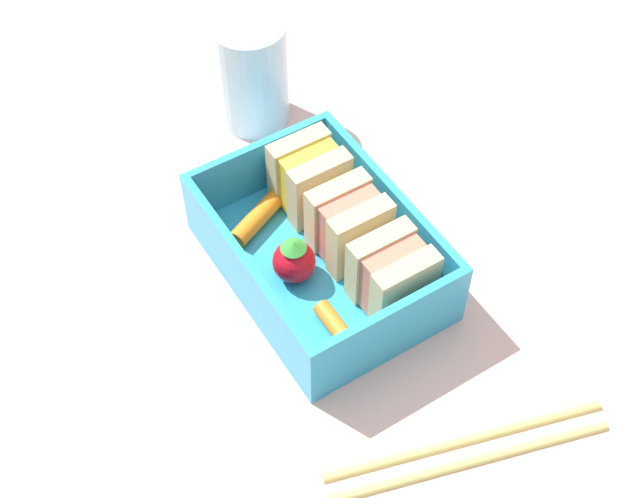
% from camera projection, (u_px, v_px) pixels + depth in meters
% --- Properties ---
extents(ground_plane, '(1.20, 1.20, 0.02)m').
position_uv_depth(ground_plane, '(320.00, 280.00, 0.66)').
color(ground_plane, beige).
extents(bento_tray, '(0.18, 0.13, 0.01)m').
position_uv_depth(bento_tray, '(320.00, 267.00, 0.65)').
color(bento_tray, '#2D9DCB').
rests_on(bento_tray, ground_plane).
extents(bento_rim, '(0.18, 0.13, 0.05)m').
position_uv_depth(bento_rim, '(320.00, 242.00, 0.62)').
color(bento_rim, '#2D9DCB').
rests_on(bento_rim, bento_tray).
extents(sandwich_left, '(0.04, 0.05, 0.05)m').
position_uv_depth(sandwich_left, '(309.00, 177.00, 0.66)').
color(sandwich_left, '#D6B87F').
rests_on(sandwich_left, bento_tray).
extents(sandwich_center_left, '(0.04, 0.05, 0.05)m').
position_uv_depth(sandwich_center_left, '(349.00, 224.00, 0.63)').
color(sandwich_center_left, '#E4BE82').
rests_on(sandwich_center_left, bento_tray).
extents(sandwich_center, '(0.04, 0.05, 0.05)m').
position_uv_depth(sandwich_center, '(392.00, 276.00, 0.60)').
color(sandwich_center, '#D5BC81').
rests_on(sandwich_center, bento_tray).
extents(carrot_stick_left, '(0.03, 0.05, 0.01)m').
position_uv_depth(carrot_stick_left, '(257.00, 218.00, 0.66)').
color(carrot_stick_left, orange).
rests_on(carrot_stick_left, bento_tray).
extents(strawberry_far_left, '(0.03, 0.03, 0.04)m').
position_uv_depth(strawberry_far_left, '(292.00, 258.00, 0.62)').
color(strawberry_far_left, red).
rests_on(strawberry_far_left, bento_tray).
extents(carrot_stick_far_left, '(0.04, 0.01, 0.01)m').
position_uv_depth(carrot_stick_far_left, '(335.00, 325.00, 0.60)').
color(carrot_stick_far_left, orange).
rests_on(carrot_stick_far_left, bento_tray).
extents(chopstick_pair, '(0.07, 0.19, 0.01)m').
position_uv_depth(chopstick_pair, '(469.00, 449.00, 0.56)').
color(chopstick_pair, tan).
rests_on(chopstick_pair, ground_plane).
extents(drinking_glass, '(0.06, 0.06, 0.09)m').
position_uv_depth(drinking_glass, '(252.00, 73.00, 0.72)').
color(drinking_glass, silver).
rests_on(drinking_glass, ground_plane).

